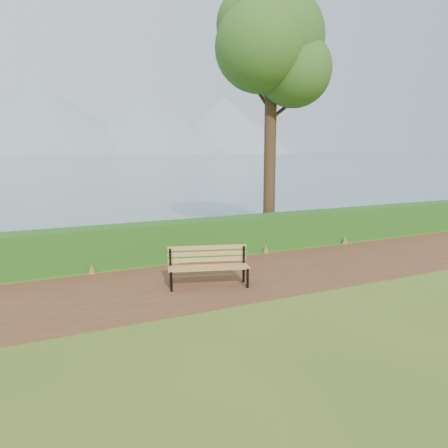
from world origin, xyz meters
TOP-DOWN VIEW (x-y plane):
  - ground at (0.00, 0.00)m, footprint 140.00×140.00m
  - path at (0.00, 0.30)m, footprint 40.00×3.40m
  - hedge at (0.00, 2.60)m, footprint 32.00×0.85m
  - water at (0.00, 260.00)m, footprint 700.00×510.00m
  - bench at (-1.10, 0.01)m, footprint 1.78×0.98m
  - tree at (2.70, 3.66)m, footprint 3.94×3.49m

SIDE VIEW (x-z plane):
  - ground at x=0.00m, z-range 0.00..0.00m
  - path at x=0.00m, z-range 0.00..0.01m
  - water at x=0.00m, z-range 0.00..0.01m
  - bench at x=-1.10m, z-range 0.07..0.92m
  - hedge at x=0.00m, z-range 0.00..1.00m
  - tree at x=2.70m, z-range 1.98..10.10m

